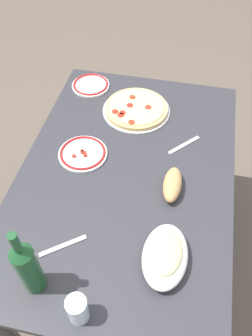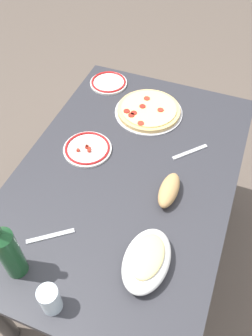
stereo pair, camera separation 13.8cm
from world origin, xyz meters
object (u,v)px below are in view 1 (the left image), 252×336
baked_pasta_dish (165,255)px  bread_loaf (172,185)px  pepperoni_pizza (136,109)px  side_plate_near (91,85)px  wine_bottle (28,267)px  side_plate_far (83,153)px  dining_table (126,191)px  water_glass (78,309)px

baked_pasta_dish → bread_loaf: bearing=-177.5°
pepperoni_pizza → side_plate_near: 0.30m
baked_pasta_dish → side_plate_near: baked_pasta_dish is taller
wine_bottle → bread_loaf: 0.61m
pepperoni_pizza → side_plate_far: bearing=-27.3°
baked_pasta_dish → wine_bottle: 0.43m
dining_table → pepperoni_pizza: pepperoni_pizza is taller
water_glass → side_plate_far: (-0.63, -0.18, -0.05)m
side_plate_near → bread_loaf: size_ratio=1.14×
pepperoni_pizza → baked_pasta_dish: bearing=18.1°
dining_table → baked_pasta_dish: 0.43m
pepperoni_pizza → baked_pasta_dish: (0.73, 0.24, 0.03)m
dining_table → wine_bottle: wine_bottle is taller
wine_bottle → side_plate_near: 1.04m
water_glass → side_plate_near: size_ratio=0.57×
wine_bottle → side_plate_far: wine_bottle is taller
dining_table → wine_bottle: bearing=-20.0°
dining_table → side_plate_far: (-0.06, -0.20, 0.13)m
water_glass → wine_bottle: bearing=-111.3°
side_plate_far → bread_loaf: (0.10, 0.39, 0.02)m
dining_table → baked_pasta_dish: size_ratio=5.43×
water_glass → bread_loaf: water_glass is taller
dining_table → side_plate_near: bearing=-150.3°
side_plate_far → bread_loaf: size_ratio=1.24×
water_glass → side_plate_near: water_glass is taller
bread_loaf → side_plate_near: bearing=-139.2°
pepperoni_pizza → side_plate_near: pepperoni_pizza is taller
side_plate_near → water_glass: bearing=14.2°
dining_table → side_plate_far: 0.25m
pepperoni_pizza → water_glass: bearing=0.7°
wine_bottle → side_plate_far: (-0.57, -0.01, -0.12)m
dining_table → bread_loaf: size_ratio=7.77×
pepperoni_pizza → side_plate_far: 0.36m
water_glass → bread_loaf: (-0.53, 0.21, -0.02)m
pepperoni_pizza → baked_pasta_dish: 0.77m
baked_pasta_dish → dining_table: bearing=-149.3°
dining_table → bread_loaf: bearing=76.8°
baked_pasta_dish → side_plate_far: baked_pasta_dish is taller
side_plate_near → side_plate_far: side_plate_far is taller
wine_bottle → pepperoni_pizza: bearing=170.3°
baked_pasta_dish → bread_loaf: (-0.30, -0.01, -0.01)m
baked_pasta_dish → water_glass: bearing=-44.6°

